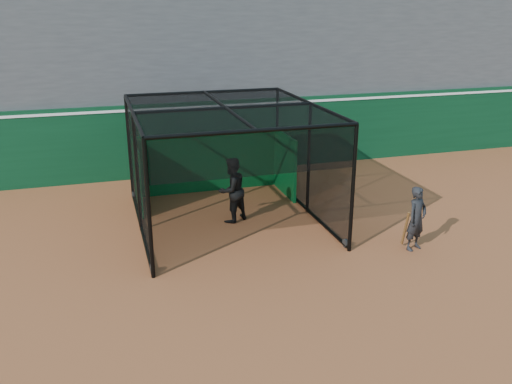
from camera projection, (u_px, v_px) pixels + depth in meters
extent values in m
plane|color=#96502B|center=(269.00, 286.00, 11.44)|extent=(120.00, 120.00, 0.00)
cube|color=#0A371C|center=(194.00, 138.00, 18.72)|extent=(50.00, 0.45, 2.50)
cube|color=white|center=(193.00, 106.00, 18.36)|extent=(50.00, 0.50, 0.08)
cube|color=#4C4C4F|center=(173.00, 51.00, 21.36)|extent=(50.00, 7.85, 7.75)
cube|color=#074D1F|center=(207.00, 162.00, 16.95)|extent=(4.56, 0.10, 1.90)
cylinder|color=black|center=(152.00, 269.00, 11.94)|extent=(0.08, 0.22, 0.22)
cylinder|color=black|center=(346.00, 243.00, 13.20)|extent=(0.08, 0.22, 0.22)
cylinder|color=black|center=(133.00, 195.00, 16.52)|extent=(0.08, 0.22, 0.22)
cylinder|color=black|center=(279.00, 181.00, 17.78)|extent=(0.08, 0.22, 0.22)
imported|color=black|center=(232.00, 190.00, 14.57)|extent=(1.08, 1.00, 1.78)
imported|color=black|center=(417.00, 219.00, 12.90)|extent=(0.67, 0.56, 1.58)
cylinder|color=#593819|center=(405.00, 228.00, 12.96)|extent=(0.15, 0.36, 0.96)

